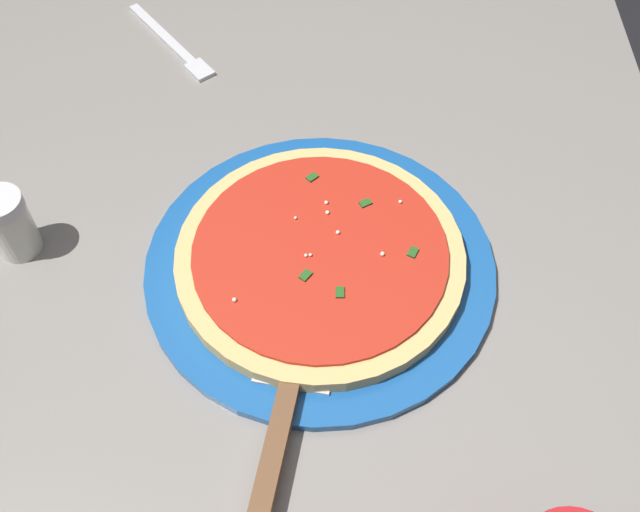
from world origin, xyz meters
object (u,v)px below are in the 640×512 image
at_px(serving_plate, 320,265).
at_px(pizza_server, 284,413).
at_px(fork, 174,45).
at_px(parmesan_shaker, 9,224).
at_px(pizza, 320,256).

distance_m(serving_plate, pizza_server, 0.17).
height_order(serving_plate, fork, serving_plate).
bearing_deg(pizza_server, serving_plate, 171.17).
bearing_deg(serving_plate, fork, -149.69).
xyz_separation_m(serving_plate, parmesan_shaker, (-0.02, -0.31, 0.03)).
distance_m(serving_plate, pizza, 0.01).
height_order(pizza_server, fork, pizza_server).
height_order(pizza, parmesan_shaker, parmesan_shaker).
bearing_deg(pizza, serving_plate, -51.81).
bearing_deg(pizza, fork, -149.68).
bearing_deg(fork, parmesan_shaker, -17.82).
relative_size(pizza, fork, 1.85).
distance_m(pizza_server, parmesan_shaker, 0.33).
relative_size(pizza, pizza_server, 1.27).
bearing_deg(fork, serving_plate, 30.31).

